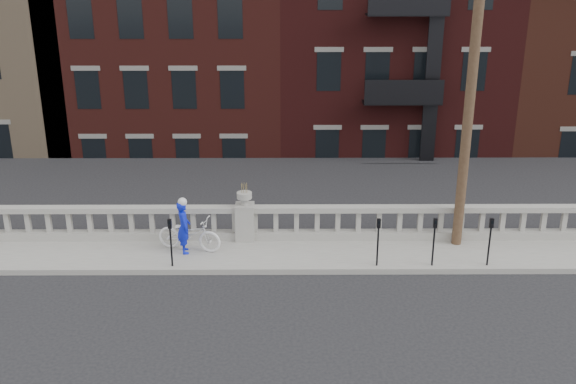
# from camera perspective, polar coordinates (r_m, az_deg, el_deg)

# --- Properties ---
(ground) EXTENTS (120.00, 120.00, 0.00)m
(ground) POSITION_cam_1_polar(r_m,az_deg,el_deg) (15.72, -4.63, -10.48)
(ground) COLOR black
(ground) RESTS_ON ground
(sidewalk) EXTENTS (32.00, 2.20, 0.15)m
(sidewalk) POSITION_cam_1_polar(r_m,az_deg,el_deg) (18.34, -3.97, -5.59)
(sidewalk) COLOR gray
(sidewalk) RESTS_ON ground
(balustrade) EXTENTS (28.00, 0.34, 1.03)m
(balustrade) POSITION_cam_1_polar(r_m,az_deg,el_deg) (18.98, -3.84, -2.82)
(balustrade) COLOR gray
(balustrade) RESTS_ON sidewalk
(planter_pedestal) EXTENTS (0.55, 0.55, 1.76)m
(planter_pedestal) POSITION_cam_1_polar(r_m,az_deg,el_deg) (18.91, -3.85, -2.29)
(planter_pedestal) COLOR gray
(planter_pedestal) RESTS_ON sidewalk
(lower_level) EXTENTS (80.00, 44.00, 20.80)m
(lower_level) POSITION_cam_1_polar(r_m,az_deg,el_deg) (36.99, -1.28, 11.42)
(lower_level) COLOR #605E59
(lower_level) RESTS_ON ground
(utility_pole) EXTENTS (1.60, 0.28, 10.00)m
(utility_pole) POSITION_cam_1_polar(r_m,az_deg,el_deg) (18.08, 16.11, 10.49)
(utility_pole) COLOR #422D1E
(utility_pole) RESTS_ON sidewalk
(parking_meter_b) EXTENTS (0.10, 0.09, 1.36)m
(parking_meter_b) POSITION_cam_1_polar(r_m,az_deg,el_deg) (17.42, -10.40, -3.97)
(parking_meter_b) COLOR black
(parking_meter_b) RESTS_ON sidewalk
(parking_meter_c) EXTENTS (0.10, 0.09, 1.36)m
(parking_meter_c) POSITION_cam_1_polar(r_m,az_deg,el_deg) (17.33, 8.02, -3.96)
(parking_meter_c) COLOR black
(parking_meter_c) RESTS_ON sidewalk
(parking_meter_d) EXTENTS (0.10, 0.09, 1.36)m
(parking_meter_d) POSITION_cam_1_polar(r_m,az_deg,el_deg) (17.61, 12.86, -3.89)
(parking_meter_d) COLOR black
(parking_meter_d) RESTS_ON sidewalk
(parking_meter_e) EXTENTS (0.10, 0.09, 1.36)m
(parking_meter_e) POSITION_cam_1_polar(r_m,az_deg,el_deg) (18.01, 17.52, -3.79)
(parking_meter_e) COLOR black
(parking_meter_e) RESTS_ON sidewalk
(bicycle) EXTENTS (1.98, 1.11, 0.99)m
(bicycle) POSITION_cam_1_polar(r_m,az_deg,el_deg) (18.46, -8.76, -3.68)
(bicycle) COLOR white
(bicycle) RESTS_ON sidewalk
(cyclist) EXTENTS (0.50, 0.63, 1.53)m
(cyclist) POSITION_cam_1_polar(r_m,az_deg,el_deg) (18.23, -9.25, -3.09)
(cyclist) COLOR #0D1CD1
(cyclist) RESTS_ON sidewalk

